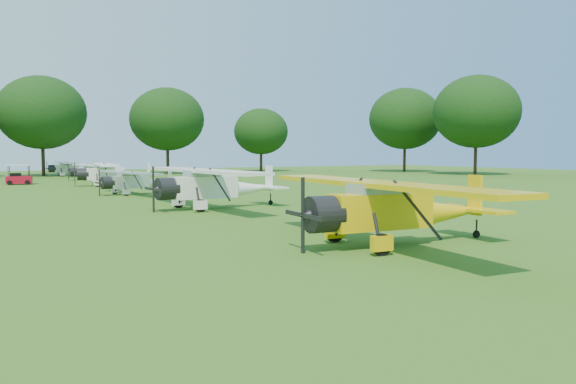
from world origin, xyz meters
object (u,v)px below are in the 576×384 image
(aircraft_3, at_px, (213,183))
(aircraft_5, at_px, (112,172))
(aircraft_7, at_px, (70,167))
(golf_cart, at_px, (19,178))
(aircraft_6, at_px, (94,170))
(aircraft_2, at_px, (394,204))
(aircraft_4, at_px, (135,180))

(aircraft_3, distance_m, aircraft_5, 24.19)
(aircraft_7, xyz_separation_m, golf_cart, (-7.65, -17.49, -0.51))
(aircraft_6, relative_size, golf_cart, 3.87)
(aircraft_2, distance_m, aircraft_4, 27.28)
(aircraft_5, bearing_deg, aircraft_4, -87.16)
(aircraft_5, bearing_deg, aircraft_3, -82.48)
(aircraft_3, relative_size, aircraft_7, 1.24)
(golf_cart, bearing_deg, aircraft_2, -69.64)
(aircraft_5, height_order, aircraft_7, aircraft_5)
(aircraft_5, relative_size, aircraft_7, 1.14)
(aircraft_5, bearing_deg, aircraft_6, 93.74)
(aircraft_3, bearing_deg, aircraft_4, 90.39)
(aircraft_4, height_order, aircraft_7, aircraft_7)
(aircraft_2, xyz_separation_m, aircraft_6, (0.54, 50.90, -0.31))
(golf_cart, bearing_deg, aircraft_3, -65.92)
(aircraft_5, xyz_separation_m, aircraft_7, (0.36, 23.96, -0.15))
(aircraft_2, bearing_deg, golf_cart, 104.42)
(aircraft_2, xyz_separation_m, aircraft_5, (-0.30, 38.77, -0.10))
(aircraft_4, bearing_deg, aircraft_2, -94.57)
(aircraft_4, distance_m, aircraft_7, 35.51)
(aircraft_2, relative_size, aircraft_3, 0.99)
(aircraft_2, xyz_separation_m, aircraft_3, (-0.38, 14.59, 0.01))
(aircraft_2, height_order, aircraft_3, aircraft_3)
(aircraft_6, bearing_deg, aircraft_7, 89.01)
(aircraft_6, xyz_separation_m, golf_cart, (-8.13, -5.65, -0.45))
(aircraft_3, height_order, aircraft_7, aircraft_3)
(aircraft_4, relative_size, aircraft_7, 0.95)
(aircraft_7, bearing_deg, aircraft_4, -92.25)
(aircraft_2, bearing_deg, aircraft_5, 95.33)
(golf_cart, bearing_deg, aircraft_4, -59.83)
(aircraft_3, distance_m, golf_cart, 31.50)
(aircraft_2, bearing_deg, aircraft_4, 97.58)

